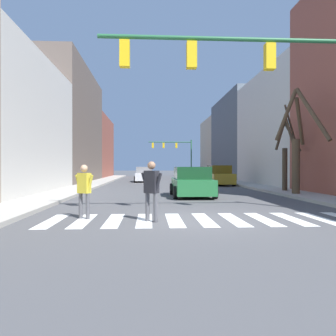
{
  "coord_description": "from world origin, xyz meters",
  "views": [
    {
      "loc": [
        -1.66,
        -9.7,
        1.6
      ],
      "look_at": [
        0.36,
        25.16,
        1.45
      ],
      "focal_mm": 35.0,
      "sensor_mm": 36.0,
      "label": 1
    }
  ],
  "objects_px": {
    "car_driving_away_lane": "(192,183)",
    "street_tree_left_mid": "(298,144)",
    "car_parked_right_near": "(219,176)",
    "street_tree_left_near": "(287,153)",
    "pedestrian_on_left_sidewalk": "(151,186)",
    "pedestrian_on_right_sidewalk": "(84,187)",
    "traffic_signal_far": "(175,149)",
    "car_parked_right_far": "(144,175)",
    "traffic_signal_near": "(261,74)"
  },
  "relations": [
    {
      "from": "car_driving_away_lane",
      "to": "street_tree_left_mid",
      "type": "xyz_separation_m",
      "value": [
        5.67,
        -0.29,
        2.06
      ]
    },
    {
      "from": "car_parked_right_near",
      "to": "street_tree_left_near",
      "type": "xyz_separation_m",
      "value": [
        2.34,
        -8.41,
        1.65
      ]
    },
    {
      "from": "car_parked_right_near",
      "to": "pedestrian_on_left_sidewalk",
      "type": "height_order",
      "value": "pedestrian_on_left_sidewalk"
    },
    {
      "from": "car_driving_away_lane",
      "to": "pedestrian_on_right_sidewalk",
      "type": "distance_m",
      "value": 8.38
    },
    {
      "from": "traffic_signal_far",
      "to": "car_parked_right_far",
      "type": "height_order",
      "value": "traffic_signal_far"
    },
    {
      "from": "car_parked_right_far",
      "to": "pedestrian_on_left_sidewalk",
      "type": "bearing_deg",
      "value": 1.32
    },
    {
      "from": "traffic_signal_far",
      "to": "pedestrian_on_right_sidewalk",
      "type": "distance_m",
      "value": 43.87
    },
    {
      "from": "traffic_signal_far",
      "to": "car_parked_right_near",
      "type": "distance_m",
      "value": 25.94
    },
    {
      "from": "car_driving_away_lane",
      "to": "street_tree_left_near",
      "type": "relative_size",
      "value": 0.8
    },
    {
      "from": "traffic_signal_near",
      "to": "pedestrian_on_left_sidewalk",
      "type": "bearing_deg",
      "value": -165.17
    },
    {
      "from": "pedestrian_on_left_sidewalk",
      "to": "street_tree_left_near",
      "type": "height_order",
      "value": "street_tree_left_near"
    },
    {
      "from": "traffic_signal_far",
      "to": "pedestrian_on_left_sidewalk",
      "type": "distance_m",
      "value": 44.26
    },
    {
      "from": "traffic_signal_near",
      "to": "street_tree_left_near",
      "type": "relative_size",
      "value": 1.65
    },
    {
      "from": "traffic_signal_near",
      "to": "traffic_signal_far",
      "type": "relative_size",
      "value": 1.22
    },
    {
      "from": "traffic_signal_far",
      "to": "pedestrian_on_right_sidewalk",
      "type": "relative_size",
      "value": 4.27
    },
    {
      "from": "car_parked_right_near",
      "to": "car_parked_right_far",
      "type": "distance_m",
      "value": 9.16
    },
    {
      "from": "car_parked_right_near",
      "to": "car_driving_away_lane",
      "type": "bearing_deg",
      "value": 160.41
    },
    {
      "from": "car_parked_right_far",
      "to": "pedestrian_on_right_sidewalk",
      "type": "relative_size",
      "value": 2.57
    },
    {
      "from": "traffic_signal_far",
      "to": "traffic_signal_near",
      "type": "bearing_deg",
      "value": -90.82
    },
    {
      "from": "traffic_signal_near",
      "to": "car_driving_away_lane",
      "type": "relative_size",
      "value": 2.07
    },
    {
      "from": "car_driving_away_lane",
      "to": "pedestrian_on_left_sidewalk",
      "type": "bearing_deg",
      "value": 164.23
    },
    {
      "from": "pedestrian_on_right_sidewalk",
      "to": "traffic_signal_near",
      "type": "bearing_deg",
      "value": -145.22
    },
    {
      "from": "car_parked_right_near",
      "to": "pedestrian_on_right_sidewalk",
      "type": "bearing_deg",
      "value": 155.64
    },
    {
      "from": "pedestrian_on_left_sidewalk",
      "to": "street_tree_left_mid",
      "type": "distance_m",
      "value": 11.06
    },
    {
      "from": "traffic_signal_near",
      "to": "street_tree_left_mid",
      "type": "distance_m",
      "value": 8.1
    },
    {
      "from": "street_tree_left_near",
      "to": "pedestrian_on_left_sidewalk",
      "type": "bearing_deg",
      "value": -129.89
    },
    {
      "from": "car_parked_right_near",
      "to": "pedestrian_on_left_sidewalk",
      "type": "relative_size",
      "value": 2.65
    },
    {
      "from": "street_tree_left_near",
      "to": "traffic_signal_far",
      "type": "bearing_deg",
      "value": 96.86
    },
    {
      "from": "car_parked_right_near",
      "to": "car_parked_right_far",
      "type": "bearing_deg",
      "value": 45.29
    },
    {
      "from": "car_parked_right_far",
      "to": "pedestrian_on_right_sidewalk",
      "type": "xyz_separation_m",
      "value": [
        -1.49,
        -24.12,
        0.25
      ]
    },
    {
      "from": "car_parked_right_far",
      "to": "traffic_signal_near",
      "type": "bearing_deg",
      "value": 9.88
    },
    {
      "from": "pedestrian_on_right_sidewalk",
      "to": "street_tree_left_near",
      "type": "xyz_separation_m",
      "value": [
        10.34,
        9.27,
        1.46
      ]
    },
    {
      "from": "traffic_signal_near",
      "to": "pedestrian_on_right_sidewalk",
      "type": "xyz_separation_m",
      "value": [
        -5.63,
        -0.3,
        -3.64
      ]
    },
    {
      "from": "traffic_signal_far",
      "to": "pedestrian_on_left_sidewalk",
      "type": "height_order",
      "value": "traffic_signal_far"
    },
    {
      "from": "traffic_signal_far",
      "to": "pedestrian_on_right_sidewalk",
      "type": "xyz_separation_m",
      "value": [
        -6.25,
        -43.29,
        -3.49
      ]
    },
    {
      "from": "traffic_signal_far",
      "to": "car_parked_right_far",
      "type": "relative_size",
      "value": 1.66
    },
    {
      "from": "car_parked_right_far",
      "to": "pedestrian_on_left_sidewalk",
      "type": "xyz_separation_m",
      "value": [
        0.57,
        -24.76,
        0.3
      ]
    },
    {
      "from": "car_parked_right_near",
      "to": "street_tree_left_mid",
      "type": "height_order",
      "value": "street_tree_left_mid"
    },
    {
      "from": "car_parked_right_near",
      "to": "pedestrian_on_left_sidewalk",
      "type": "bearing_deg",
      "value": 162.03
    },
    {
      "from": "traffic_signal_near",
      "to": "street_tree_left_near",
      "type": "distance_m",
      "value": 10.35
    },
    {
      "from": "street_tree_left_mid",
      "to": "street_tree_left_near",
      "type": "distance_m",
      "value": 2.41
    },
    {
      "from": "car_parked_right_far",
      "to": "street_tree_left_near",
      "type": "height_order",
      "value": "street_tree_left_near"
    },
    {
      "from": "traffic_signal_far",
      "to": "car_parked_right_far",
      "type": "bearing_deg",
      "value": -103.95
    },
    {
      "from": "pedestrian_on_left_sidewalk",
      "to": "car_parked_right_near",
      "type": "bearing_deg",
      "value": -69.48
    },
    {
      "from": "street_tree_left_mid",
      "to": "street_tree_left_near",
      "type": "bearing_deg",
      "value": 80.47
    },
    {
      "from": "traffic_signal_near",
      "to": "pedestrian_on_right_sidewalk",
      "type": "distance_m",
      "value": 6.72
    },
    {
      "from": "car_parked_right_near",
      "to": "pedestrian_on_right_sidewalk",
      "type": "xyz_separation_m",
      "value": [
        -8.0,
        -17.67,
        0.19
      ]
    },
    {
      "from": "car_driving_away_lane",
      "to": "street_tree_left_mid",
      "type": "relative_size",
      "value": 0.73
    },
    {
      "from": "traffic_signal_far",
      "to": "car_driving_away_lane",
      "type": "height_order",
      "value": "traffic_signal_far"
    },
    {
      "from": "traffic_signal_far",
      "to": "car_driving_away_lane",
      "type": "xyz_separation_m",
      "value": [
        -1.97,
        -36.08,
        -3.73
      ]
    }
  ]
}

